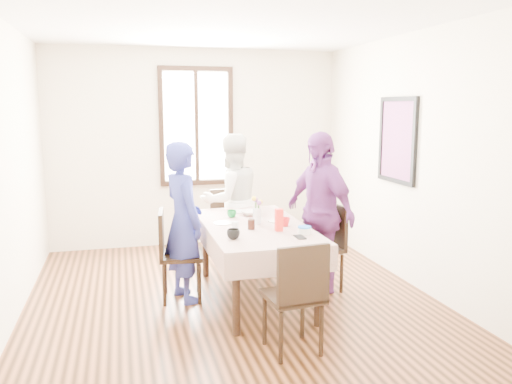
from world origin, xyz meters
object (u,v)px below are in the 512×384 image
Objects in this scene: dining_table at (255,262)px; person_left at (182,222)px; chair_near at (293,296)px; chair_right at (319,248)px; person_far at (230,200)px; chair_left at (181,255)px; person_right at (319,212)px; chair_far at (230,228)px.

dining_table is 0.83m from person_left.
chair_near is 0.57× the size of person_left.
chair_right and chair_near have the same top height.
person_far is at bearing -51.42° from person_left.
person_left is at bearing 166.99° from dining_table.
person_right is (1.42, -0.11, 0.38)m from chair_left.
person_right is (1.40, -0.11, 0.04)m from person_left.
person_left reaches higher than dining_table.
chair_far is 1.28m from person_left.
person_right is (-0.02, -0.00, 0.38)m from chair_right.
person_left is 0.95× the size of person_right.
person_right reaches higher than person_left.
chair_left and chair_far have the same top height.
person_right is (0.70, -1.13, 0.38)m from chair_far.
chair_right is 1.34m from chair_far.
person_far is at bearing 23.71° from chair_right.
person_right reaches higher than chair_left.
person_left is at bearing 111.92° from chair_near.
chair_right reaches higher than dining_table.
person_left reaches higher than chair_near.
chair_near is at bearing -90.00° from dining_table.
chair_far is 2.37m from chair_near.
dining_table is 1.19m from chair_near.
chair_right is 1.00× the size of chair_near.
dining_table is 0.72m from chair_right.
chair_left is at bearing 76.49° from chair_right.
chair_left is at bearing 54.28° from chair_far.
chair_right is at bearing 107.68° from person_far.
person_right reaches higher than person_far.
chair_right is 1.43m from chair_near.
chair_left is at bearing 39.10° from person_far.
person_right reaches higher than chair_far.
person_far is (-0.00, -0.02, 0.35)m from chair_far.
chair_left reaches higher than dining_table.
chair_right is 0.38m from person_right.
chair_far is at bearing 90.00° from dining_table.
chair_far is 0.57× the size of person_left.
person_left is at bearing 39.83° from person_far.
person_right is at bearing 55.02° from chair_near.
dining_table is 1.03× the size of person_right.
chair_near is at bearing -48.02° from person_right.
person_far is at bearing 90.00° from dining_table.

